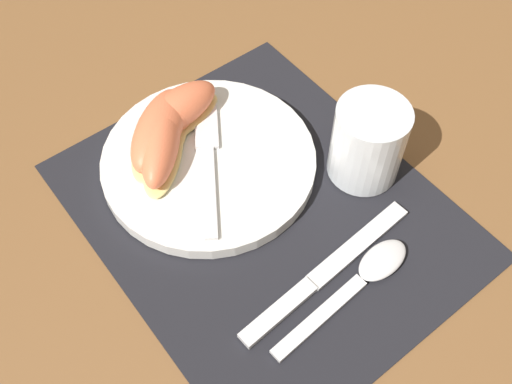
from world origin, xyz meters
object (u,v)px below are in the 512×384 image
at_px(citrus_wedge_0, 177,111).
at_px(fork, 208,154).
at_px(knife, 323,274).
at_px(citrus_wedge_1, 169,122).
at_px(citrus_wedge_2, 159,132).
at_px(citrus_wedge_3, 162,145).
at_px(spoon, 366,275).
at_px(plate, 209,161).
at_px(juice_glass, 367,146).

bearing_deg(citrus_wedge_0, fork, -2.14).
xyz_separation_m(knife, citrus_wedge_1, (-0.24, -0.02, 0.03)).
bearing_deg(citrus_wedge_1, citrus_wedge_2, -68.41).
bearing_deg(fork, citrus_wedge_2, -147.65).
bearing_deg(citrus_wedge_3, citrus_wedge_0, 127.82).
bearing_deg(knife, fork, -177.10).
bearing_deg(spoon, citrus_wedge_2, -164.58).
bearing_deg(spoon, citrus_wedge_1, -168.24).
distance_m(plate, citrus_wedge_2, 0.06).
height_order(juice_glass, citrus_wedge_0, juice_glass).
distance_m(juice_glass, citrus_wedge_3, 0.22).
distance_m(knife, citrus_wedge_1, 0.24).
bearing_deg(plate, citrus_wedge_0, 177.18).
height_order(citrus_wedge_0, citrus_wedge_3, citrus_wedge_3).
relative_size(plate, citrus_wedge_2, 1.83).
relative_size(citrus_wedge_1, citrus_wedge_3, 0.90).
xyz_separation_m(plate, citrus_wedge_2, (-0.05, -0.03, 0.03)).
distance_m(juice_glass, fork, 0.18).
height_order(plate, citrus_wedge_2, citrus_wedge_2).
distance_m(knife, citrus_wedge_3, 0.22).
relative_size(plate, knife, 1.06).
bearing_deg(citrus_wedge_0, spoon, 8.12).
bearing_deg(citrus_wedge_0, plate, -2.82).
relative_size(knife, citrus_wedge_3, 1.86).
relative_size(juice_glass, citrus_wedge_0, 0.79).
height_order(citrus_wedge_0, citrus_wedge_2, citrus_wedge_2).
bearing_deg(knife, citrus_wedge_2, -170.33).
height_order(fork, citrus_wedge_0, citrus_wedge_0).
xyz_separation_m(plate, knife, (0.18, 0.01, -0.01)).
bearing_deg(spoon, juice_glass, 137.94).
height_order(juice_glass, knife, juice_glass).
bearing_deg(citrus_wedge_2, citrus_wedge_3, -24.89).
height_order(spoon, fork, fork).
xyz_separation_m(citrus_wedge_2, citrus_wedge_3, (0.02, -0.01, -0.00)).
bearing_deg(citrus_wedge_1, fork, 14.50).
distance_m(knife, citrus_wedge_0, 0.25).
xyz_separation_m(knife, citrus_wedge_2, (-0.23, -0.04, 0.03)).
distance_m(fork, citrus_wedge_0, 0.06).
relative_size(plate, citrus_wedge_3, 1.98).
bearing_deg(citrus_wedge_1, knife, 5.59).
relative_size(spoon, fork, 1.06).
relative_size(fork, citrus_wedge_2, 1.30).
distance_m(juice_glass, citrus_wedge_1, 0.22).
distance_m(citrus_wedge_0, citrus_wedge_1, 0.02).
bearing_deg(citrus_wedge_0, citrus_wedge_3, -52.18).
height_order(juice_glass, citrus_wedge_3, juice_glass).
relative_size(fork, citrus_wedge_1, 1.56).
relative_size(citrus_wedge_1, citrus_wedge_2, 0.83).
xyz_separation_m(knife, citrus_wedge_3, (-0.22, -0.05, 0.03)).
bearing_deg(juice_glass, fork, -129.97).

